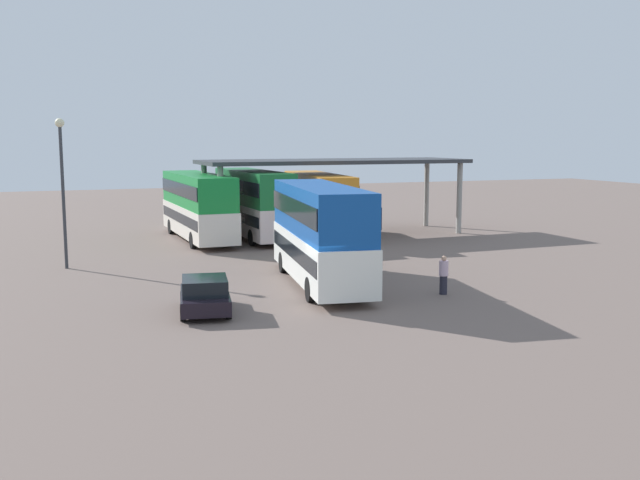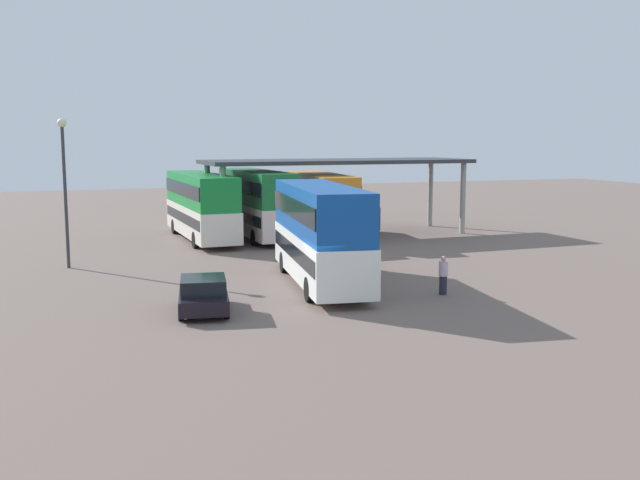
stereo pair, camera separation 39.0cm
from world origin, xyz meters
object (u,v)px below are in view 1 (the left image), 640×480
object	(u,v)px
parked_hatchback	(205,295)
pedestrian_waiting	(444,275)
lamppost_tall	(62,174)
double_decker_main	(320,231)
double_decker_near_canopy	(198,204)
double_decker_mid_row	(253,201)
double_decker_far_right	(318,202)

from	to	relation	value
parked_hatchback	pedestrian_waiting	world-z (taller)	pedestrian_waiting
parked_hatchback	pedestrian_waiting	distance (m)	9.95
lamppost_tall	parked_hatchback	bearing A→B (deg)	-68.59
lamppost_tall	pedestrian_waiting	distance (m)	19.18
double_decker_main	parked_hatchback	bearing A→B (deg)	128.34
double_decker_main	double_decker_near_canopy	xyz separation A→B (m)	(-2.23, 16.12, -0.09)
double_decker_near_canopy	double_decker_mid_row	xyz separation A→B (m)	(3.53, -0.42, 0.09)
double_decker_main	parked_hatchback	xyz separation A→B (m)	(-5.85, -3.40, -1.73)
double_decker_main	pedestrian_waiting	world-z (taller)	double_decker_main
double_decker_near_canopy	double_decker_far_right	xyz separation A→B (m)	(7.77, -1.17, -0.04)
parked_hatchback	lamppost_tall	size ratio (longest dim) A/B	0.53
parked_hatchback	pedestrian_waiting	bearing A→B (deg)	-81.69
double_decker_main	double_decker_mid_row	size ratio (longest dim) A/B	1.00
parked_hatchback	lamppost_tall	bearing A→B (deg)	31.45
double_decker_mid_row	lamppost_tall	xyz separation A→B (m)	(-11.72, -7.46, 2.30)
double_decker_mid_row	double_decker_far_right	distance (m)	4.31
parked_hatchback	double_decker_near_canopy	world-z (taller)	double_decker_near_canopy
parked_hatchback	double_decker_mid_row	distance (m)	20.46
lamppost_tall	double_decker_far_right	bearing A→B (deg)	22.81
double_decker_main	pedestrian_waiting	bearing A→B (deg)	-123.96
lamppost_tall	double_decker_near_canopy	bearing A→B (deg)	43.91
double_decker_main	double_decker_near_canopy	bearing A→B (deg)	16.04
double_decker_main	double_decker_near_canopy	distance (m)	16.27
double_decker_far_right	lamppost_tall	world-z (taller)	lamppost_tall
parked_hatchback	lamppost_tall	xyz separation A→B (m)	(-4.56, 11.63, 4.02)
parked_hatchback	double_decker_mid_row	world-z (taller)	double_decker_mid_row
double_decker_far_right	double_decker_main	bearing A→B (deg)	165.55
parked_hatchback	double_decker_far_right	xyz separation A→B (m)	(11.40, 18.35, 1.60)
double_decker_near_canopy	double_decker_far_right	world-z (taller)	double_decker_near_canopy
double_decker_main	double_decker_far_right	xyz separation A→B (m)	(5.54, 14.94, -0.13)
double_decker_main	double_decker_mid_row	distance (m)	15.75
double_decker_main	double_decker_far_right	bearing A→B (deg)	-12.17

